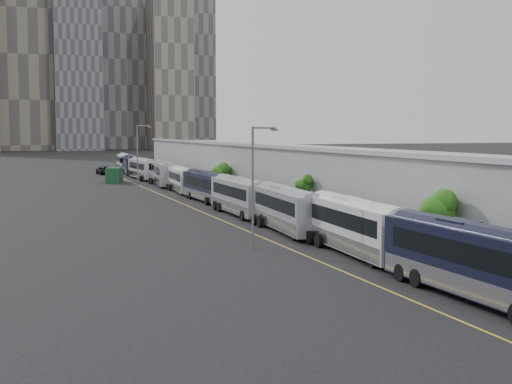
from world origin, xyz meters
name	(u,v)px	position (x,y,z in m)	size (l,w,h in m)	color
sidewalk	(329,218)	(9.00, 55.00, 0.06)	(10.00, 170.00, 0.12)	gray
lane_line	(229,223)	(-1.50, 55.00, 0.01)	(0.12, 160.00, 0.02)	gold
depot	(365,183)	(12.99, 55.00, 3.51)	(12.45, 160.40, 7.20)	gray
skyline	(48,35)	(-2.90, 324.16, 50.85)	(145.00, 64.00, 120.00)	slate
bus_1	(476,267)	(1.81, 21.42, 1.72)	(3.15, 13.96, 4.06)	black
bus_2	(356,231)	(2.19, 35.83, 1.70)	(3.54, 13.89, 4.02)	silver
bus_3	(288,213)	(1.72, 47.99, 1.66)	(3.68, 13.64, 3.94)	gray
bus_4	(240,199)	(1.68, 61.30, 1.65)	(2.98, 13.43, 3.92)	#919399
bus_5	(207,189)	(2.08, 76.27, 1.59)	(2.95, 12.92, 3.76)	black
bus_6	(183,182)	(2.22, 89.79, 1.51)	(3.32, 12.37, 3.57)	white
bus_7	(164,175)	(2.19, 102.53, 1.66)	(3.97, 13.67, 3.94)	gray
bus_8	(143,170)	(1.65, 118.03, 1.62)	(3.21, 13.22, 3.84)	#B0B3BA
bus_9	(131,167)	(1.78, 132.75, 1.58)	(3.56, 12.97, 3.74)	black
bus_10	(126,164)	(2.75, 144.92, 1.59)	(3.18, 13.01, 3.77)	silver
tree_1	(437,209)	(5.58, 30.82, 3.67)	(2.43, 2.43, 4.90)	black
tree_2	(304,187)	(6.06, 54.62, 3.38)	(1.47, 1.47, 4.18)	black
tree_3	(221,173)	(5.53, 81.72, 3.20)	(2.55, 2.55, 4.48)	black
street_lamp_near	(255,179)	(-3.95, 40.38, 5.29)	(2.04, 0.22, 9.20)	#59595E
street_lamp_far	(139,155)	(-4.27, 88.51, 5.50)	(2.04, 0.22, 9.59)	#59595E
shipping_container	(114,175)	(-4.39, 111.82, 1.29)	(2.23, 5.59, 2.58)	#11381E
suv	(105,170)	(-2.97, 134.61, 0.82)	(2.71, 5.89, 1.64)	black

